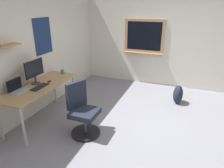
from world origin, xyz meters
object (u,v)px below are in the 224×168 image
(office_chair, at_px, (82,113))
(coffee_mug, at_px, (62,72))
(monitor_primary, at_px, (34,70))
(computer_mouse, at_px, (49,81))
(desk, at_px, (40,89))
(keyboard, at_px, (40,87))
(laptop, at_px, (18,89))
(backpack, at_px, (178,94))

(office_chair, xyz_separation_m, coffee_mug, (0.81, 0.91, 0.39))
(monitor_primary, xyz_separation_m, computer_mouse, (0.16, -0.18, -0.25))
(desk, relative_size, keyboard, 4.46)
(keyboard, bearing_deg, computer_mouse, -0.00)
(office_chair, height_order, monitor_primary, monitor_primary)
(laptop, distance_m, monitor_primary, 0.47)
(desk, height_order, monitor_primary, monitor_primary)
(laptop, relative_size, backpack, 0.72)
(backpack, bearing_deg, desk, 125.82)
(desk, relative_size, computer_mouse, 15.85)
(office_chair, bearing_deg, desk, 85.02)
(computer_mouse, bearing_deg, laptop, 158.11)
(office_chair, xyz_separation_m, laptop, (-0.29, 1.09, 0.40))
(monitor_primary, distance_m, coffee_mug, 0.73)
(laptop, xyz_separation_m, coffee_mug, (1.10, -0.18, -0.01))
(office_chair, height_order, computer_mouse, office_chair)
(office_chair, xyz_separation_m, monitor_primary, (0.12, 1.04, 0.62))
(monitor_primary, bearing_deg, computer_mouse, -49.05)
(desk, distance_m, laptop, 0.42)
(monitor_primary, relative_size, keyboard, 1.25)
(keyboard, xyz_separation_m, backpack, (1.84, -2.35, -0.55))
(desk, relative_size, monitor_primary, 3.55)
(office_chair, relative_size, laptop, 3.06)
(office_chair, bearing_deg, computer_mouse, 72.03)
(computer_mouse, height_order, backpack, computer_mouse)
(laptop, height_order, backpack, laptop)
(desk, height_order, backpack, desk)
(laptop, distance_m, backpack, 3.40)
(office_chair, xyz_separation_m, computer_mouse, (0.28, 0.86, 0.37))
(keyboard, relative_size, coffee_mug, 4.02)
(keyboard, bearing_deg, coffee_mug, 3.55)
(keyboard, distance_m, coffee_mug, 0.81)
(coffee_mug, bearing_deg, monitor_primary, 169.21)
(laptop, xyz_separation_m, keyboard, (0.29, -0.23, -0.04))
(desk, distance_m, backpack, 3.04)
(desk, height_order, office_chair, office_chair)
(office_chair, distance_m, monitor_primary, 1.22)
(laptop, height_order, monitor_primary, monitor_primary)
(computer_mouse, xyz_separation_m, coffee_mug, (0.53, 0.05, 0.03))
(keyboard, bearing_deg, backpack, -52.01)
(office_chair, relative_size, backpack, 2.20)
(desk, bearing_deg, monitor_primary, 67.90)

